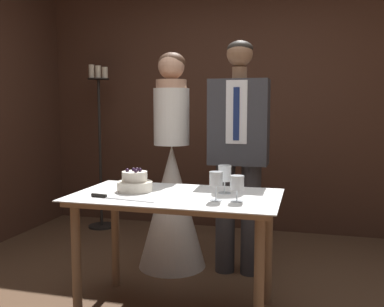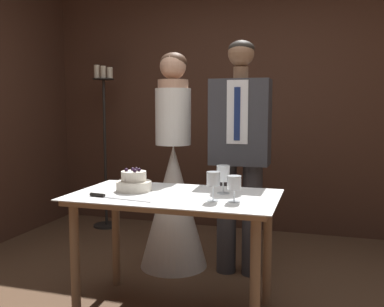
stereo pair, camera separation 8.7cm
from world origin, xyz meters
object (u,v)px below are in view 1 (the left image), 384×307
(cake_knife, at_px, (110,197))
(wine_glass_near, at_px, (237,183))
(cake_table, at_px, (176,210))
(wine_glass_far, at_px, (225,174))
(tiered_cake, at_px, (135,183))
(candle_stand, at_px, (100,146))
(bride, at_px, (172,190))
(groom, at_px, (239,146))
(wine_glass_middle, at_px, (216,180))

(cake_knife, xyz_separation_m, wine_glass_near, (0.73, 0.11, 0.10))
(cake_table, height_order, wine_glass_far, wine_glass_far)
(cake_knife, bearing_deg, cake_table, 39.28)
(tiered_cake, relative_size, candle_stand, 0.13)
(tiered_cake, relative_size, cake_knife, 0.54)
(wine_glass_near, distance_m, wine_glass_far, 0.24)
(bride, bearing_deg, wine_glass_far, -49.12)
(bride, xyz_separation_m, groom, (0.53, -0.00, 0.36))
(cake_table, distance_m, bride, 0.79)
(cake_table, relative_size, wine_glass_middle, 7.53)
(wine_glass_middle, bearing_deg, groom, 90.24)
(wine_glass_near, relative_size, candle_stand, 0.09)
(tiered_cake, bearing_deg, wine_glass_near, -11.02)
(wine_glass_near, distance_m, wine_glass_middle, 0.12)
(tiered_cake, distance_m, wine_glass_far, 0.57)
(cake_knife, bearing_deg, groom, 65.09)
(bride, bearing_deg, cake_table, -70.25)
(cake_table, xyz_separation_m, candle_stand, (-1.35, 1.62, 0.23))
(tiered_cake, height_order, wine_glass_far, wine_glass_far)
(cake_knife, bearing_deg, tiered_cake, 84.92)
(cake_knife, distance_m, groom, 1.15)
(tiered_cake, bearing_deg, wine_glass_middle, -14.13)
(cake_table, xyz_separation_m, tiered_cake, (-0.29, 0.03, 0.15))
(candle_stand, bearing_deg, wine_glass_near, -44.77)
(wine_glass_near, bearing_deg, tiered_cake, 168.98)
(wine_glass_near, bearing_deg, wine_glass_far, 117.79)
(wine_glass_far, height_order, bride, bride)
(bride, relative_size, groom, 0.96)
(groom, bearing_deg, tiered_cake, -127.98)
(cake_table, relative_size, cake_knife, 3.02)
(wine_glass_near, height_order, candle_stand, candle_stand)
(bride, xyz_separation_m, candle_stand, (-1.08, 0.88, 0.25))
(cake_table, bearing_deg, wine_glass_far, 21.88)
(groom, bearing_deg, candle_stand, 151.30)
(cake_knife, xyz_separation_m, groom, (0.61, 0.95, 0.23))
(wine_glass_middle, xyz_separation_m, groom, (-0.00, 0.85, 0.12))
(tiered_cake, distance_m, wine_glass_near, 0.69)
(cake_table, distance_m, tiered_cake, 0.33)
(wine_glass_near, bearing_deg, wine_glass_middle, -175.97)
(wine_glass_middle, height_order, groom, groom)
(tiered_cake, xyz_separation_m, groom, (0.55, 0.71, 0.18))
(wine_glass_middle, distance_m, wine_glass_far, 0.22)
(tiered_cake, height_order, candle_stand, candle_stand)
(cake_knife, bearing_deg, bride, 93.17)
(cake_knife, bearing_deg, wine_glass_far, 35.11)
(wine_glass_near, height_order, groom, groom)
(cake_table, distance_m, wine_glass_middle, 0.36)
(wine_glass_middle, height_order, bride, bride)
(cake_knife, xyz_separation_m, wine_glass_far, (0.62, 0.32, 0.11))
(tiered_cake, relative_size, bride, 0.13)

